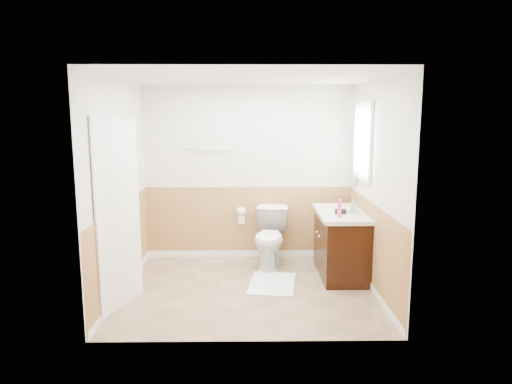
{
  "coord_description": "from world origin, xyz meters",
  "views": [
    {
      "loc": [
        0.03,
        -5.27,
        2.08
      ],
      "look_at": [
        0.1,
        0.25,
        1.15
      ],
      "focal_mm": 32.14,
      "sensor_mm": 36.0,
      "label": 1
    }
  ],
  "objects_px": {
    "toilet": "(270,238)",
    "soap_dispenser": "(353,206)",
    "bath_mat": "(272,284)",
    "vanity_cabinet": "(341,245)",
    "lotion_bottle": "(339,208)"
  },
  "relations": [
    {
      "from": "vanity_cabinet",
      "to": "lotion_bottle",
      "type": "xyz_separation_m",
      "value": [
        -0.1,
        -0.33,
        0.56
      ]
    },
    {
      "from": "toilet",
      "to": "lotion_bottle",
      "type": "xyz_separation_m",
      "value": [
        0.81,
        -0.69,
        0.55
      ]
    },
    {
      "from": "bath_mat",
      "to": "vanity_cabinet",
      "type": "height_order",
      "value": "vanity_cabinet"
    },
    {
      "from": "vanity_cabinet",
      "to": "lotion_bottle",
      "type": "relative_size",
      "value": 5.0
    },
    {
      "from": "toilet",
      "to": "vanity_cabinet",
      "type": "bearing_deg",
      "value": -13.56
    },
    {
      "from": "bath_mat",
      "to": "soap_dispenser",
      "type": "height_order",
      "value": "soap_dispenser"
    },
    {
      "from": "bath_mat",
      "to": "vanity_cabinet",
      "type": "bearing_deg",
      "value": 21.02
    },
    {
      "from": "soap_dispenser",
      "to": "toilet",
      "type": "bearing_deg",
      "value": 157.28
    },
    {
      "from": "toilet",
      "to": "vanity_cabinet",
      "type": "relative_size",
      "value": 0.74
    },
    {
      "from": "toilet",
      "to": "soap_dispenser",
      "type": "bearing_deg",
      "value": -14.86
    },
    {
      "from": "toilet",
      "to": "bath_mat",
      "type": "bearing_deg",
      "value": -82.14
    },
    {
      "from": "toilet",
      "to": "bath_mat",
      "type": "xyz_separation_m",
      "value": [
        0.0,
        -0.71,
        -0.4
      ]
    },
    {
      "from": "toilet",
      "to": "soap_dispenser",
      "type": "relative_size",
      "value": 4.74
    },
    {
      "from": "bath_mat",
      "to": "lotion_bottle",
      "type": "xyz_separation_m",
      "value": [
        0.81,
        0.02,
        0.95
      ]
    },
    {
      "from": "toilet",
      "to": "bath_mat",
      "type": "height_order",
      "value": "toilet"
    }
  ]
}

